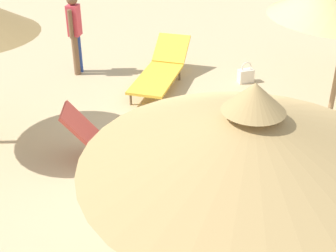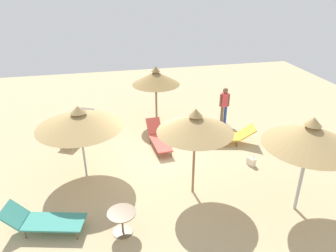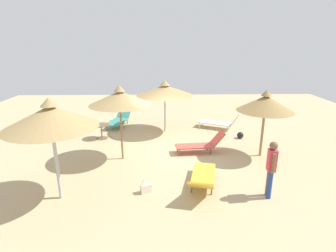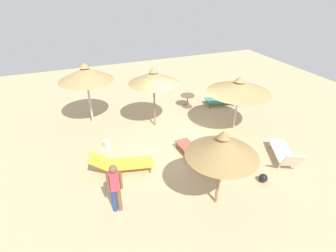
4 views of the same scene
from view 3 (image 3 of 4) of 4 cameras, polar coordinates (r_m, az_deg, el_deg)
ground at (r=10.87m, az=0.59°, el=-5.52°), size 24.00×24.00×0.10m
parasol_umbrella_center at (r=12.70m, az=-0.67°, el=7.54°), size 2.68×2.68×2.46m
parasol_umbrella_back at (r=10.41m, az=19.84°, el=4.50°), size 2.04×2.04×2.54m
parasol_umbrella_near_left at (r=9.62m, az=-10.13°, el=5.82°), size 2.16×2.16×2.75m
parasol_umbrella_far_left at (r=7.49m, az=-23.50°, el=1.77°), size 2.38×2.38×2.85m
lounge_chair_front at (r=13.69m, az=11.10°, el=0.88°), size 1.48×2.13×0.94m
lounge_chair_edge at (r=8.20m, az=7.33°, el=-10.70°), size 2.25×1.14×0.72m
lounge_chair_far_right at (r=14.23m, az=-10.24°, el=1.46°), size 2.12×1.15×0.74m
lounge_chair_near_right at (r=10.64m, az=7.01°, el=-3.74°), size 0.72×1.93×0.85m
person_standing_center at (r=7.94m, az=20.90°, el=-7.97°), size 0.44×0.25×1.65m
handbag at (r=8.01m, az=-4.70°, el=-12.86°), size 0.27×0.34×0.43m
side_table_round at (r=12.43m, az=-13.86°, el=-0.61°), size 0.73×0.73×0.64m
beach_ball at (r=12.61m, az=14.97°, el=-1.89°), size 0.29×0.29×0.29m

